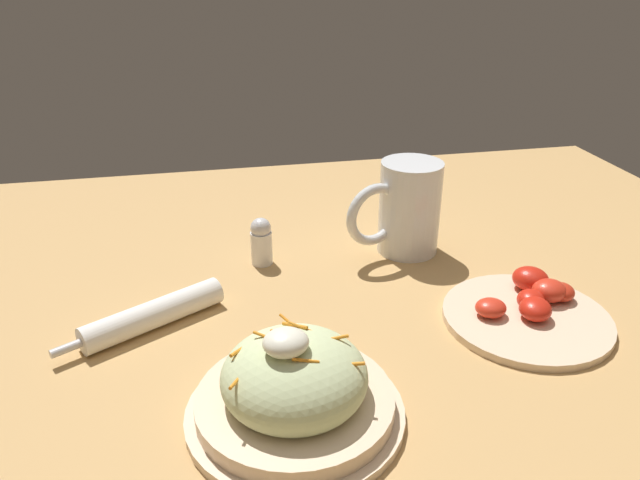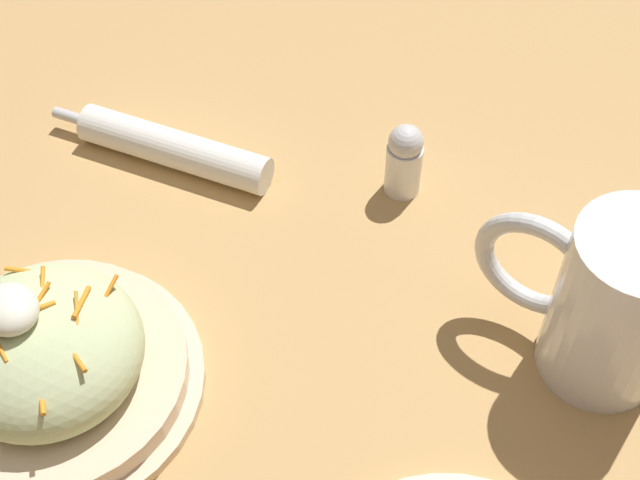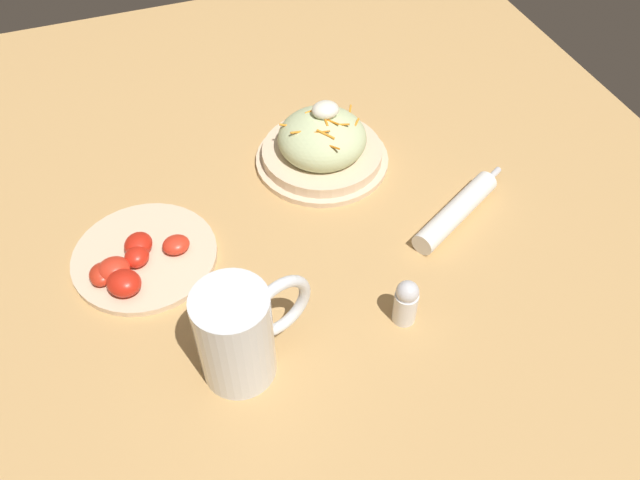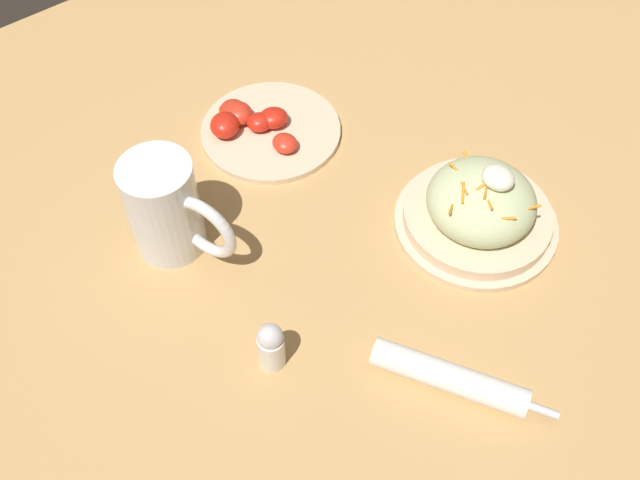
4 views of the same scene
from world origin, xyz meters
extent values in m
plane|color=tan|center=(0.00, 0.00, 0.00)|extent=(1.43, 1.43, 0.00)
cylinder|color=beige|center=(0.12, 0.09, 0.01)|extent=(0.23, 0.23, 0.01)
cylinder|color=beige|center=(0.12, 0.09, 0.02)|extent=(0.20, 0.20, 0.02)
ellipsoid|color=beige|center=(0.12, 0.09, 0.05)|extent=(0.15, 0.15, 0.08)
cylinder|color=orange|center=(0.13, 0.07, 0.09)|extent=(0.02, 0.02, 0.00)
cylinder|color=orange|center=(0.15, 0.06, 0.09)|extent=(0.02, 0.02, 0.01)
cylinder|color=orange|center=(0.12, 0.03, 0.08)|extent=(0.02, 0.03, 0.01)
cylinder|color=orange|center=(0.12, 0.08, 0.09)|extent=(0.01, 0.02, 0.01)
cylinder|color=orange|center=(0.11, 0.06, 0.09)|extent=(0.03, 0.02, 0.01)
cylinder|color=orange|center=(0.06, 0.11, 0.08)|extent=(0.02, 0.01, 0.01)
cylinder|color=orange|center=(0.11, 0.11, 0.09)|extent=(0.03, 0.00, 0.01)
cylinder|color=orange|center=(0.17, 0.07, 0.08)|extent=(0.02, 0.02, 0.01)
cylinder|color=orange|center=(0.11, 0.05, 0.09)|extent=(0.02, 0.03, 0.01)
cylinder|color=orange|center=(0.18, 0.11, 0.07)|extent=(0.02, 0.03, 0.01)
cylinder|color=orange|center=(0.07, 0.08, 0.09)|extent=(0.03, 0.00, 0.01)
ellipsoid|color=white|center=(0.13, 0.10, 0.10)|extent=(0.04, 0.04, 0.02)
cylinder|color=white|center=(-0.12, -0.26, 0.07)|extent=(0.10, 0.10, 0.15)
cylinder|color=orange|center=(-0.12, -0.26, 0.04)|extent=(0.09, 0.09, 0.07)
cylinder|color=white|center=(-0.12, -0.26, 0.08)|extent=(0.09, 0.09, 0.01)
torus|color=white|center=(-0.06, -0.24, 0.08)|extent=(0.10, 0.05, 0.10)
cylinder|color=white|center=(0.27, -0.11, 0.02)|extent=(0.18, 0.12, 0.04)
cylinder|color=silver|center=(0.37, -0.06, 0.02)|extent=(0.04, 0.03, 0.01)
cylinder|color=beige|center=(-0.20, -0.03, 0.01)|extent=(0.22, 0.22, 0.01)
ellipsoid|color=red|center=(-0.22, -0.04, 0.02)|extent=(0.05, 0.05, 0.03)
ellipsoid|color=red|center=(-0.25, -0.06, 0.03)|extent=(0.05, 0.04, 0.03)
ellipsoid|color=red|center=(-0.27, -0.06, 0.02)|extent=(0.05, 0.05, 0.02)
ellipsoid|color=red|center=(-0.16, -0.04, 0.02)|extent=(0.04, 0.04, 0.02)
ellipsoid|color=red|center=(-0.21, -0.02, 0.02)|extent=(0.06, 0.06, 0.03)
ellipsoid|color=red|center=(-0.27, -0.05, 0.02)|extent=(0.05, 0.05, 0.02)
ellipsoid|color=red|center=(-0.24, -0.09, 0.03)|extent=(0.07, 0.07, 0.03)
cylinder|color=white|center=(0.11, -0.26, 0.03)|extent=(0.03, 0.03, 0.05)
sphere|color=silver|center=(0.11, -0.26, 0.06)|extent=(0.03, 0.03, 0.03)
camera|label=1|loc=(0.19, 0.57, 0.44)|focal=34.02mm
camera|label=2|loc=(-0.29, 0.15, 0.62)|focal=51.66mm
camera|label=3|loc=(-0.18, -0.72, 0.75)|focal=36.79mm
camera|label=4|loc=(0.48, -0.48, 0.80)|focal=40.97mm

